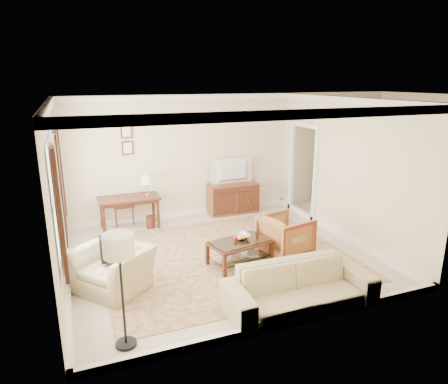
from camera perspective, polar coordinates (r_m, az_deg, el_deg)
room_shell at (r=7.02m, az=-0.64°, el=9.64°), size 5.51×5.01×2.91m
annex_bedroom at (r=10.75m, az=20.06°, el=-0.75°), size 3.00×2.70×2.90m
window_front at (r=6.07m, az=-22.67°, el=-1.47°), size 0.12×1.56×1.80m
window_rear at (r=7.62m, az=-22.55°, el=1.88°), size 0.12×1.56×1.80m
doorway at (r=9.79m, az=11.22°, el=2.81°), size 0.10×1.12×2.25m
rug at (r=7.63m, az=0.09°, el=-9.16°), size 4.46×3.83×0.01m
writing_desk at (r=9.05m, az=-13.41°, el=-1.42°), size 1.32×0.66×0.72m
desk_chair at (r=9.40m, az=-14.29°, el=-1.39°), size 0.53×0.53×1.05m
desk_lamp at (r=9.02m, az=-10.93°, el=1.05°), size 0.32×0.32×0.50m
framed_prints at (r=9.17m, az=-13.69°, el=7.30°), size 0.25×0.04×0.68m
sideboard at (r=9.91m, az=1.27°, el=-0.88°), size 1.24×0.48×0.76m
tv at (r=9.67m, az=1.35°, el=4.11°), size 1.01×0.58×0.13m
coffee_table at (r=7.21m, az=2.24°, el=-7.74°), size 1.17×0.83×0.45m
fruit_bowl at (r=7.25m, az=2.54°, el=-6.24°), size 0.42×0.42×0.10m
book_a at (r=7.29m, az=0.56°, el=-8.91°), size 0.28×0.07×0.38m
book_b at (r=7.36m, az=3.28°, el=-8.71°), size 0.27×0.14×0.38m
striped_armchair at (r=7.65m, az=8.79°, el=-5.87°), size 0.93×0.97×0.85m
club_armchair at (r=6.58m, az=-15.60°, el=-9.56°), size 1.22×1.28×0.94m
backpack at (r=6.52m, az=-15.92°, el=-7.44°), size 0.32×0.38×0.40m
sofa at (r=5.99m, az=10.80°, el=-12.28°), size 2.22×0.69×0.86m
floor_lamp at (r=4.89m, az=-14.74°, el=-8.57°), size 0.37×0.37×1.50m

